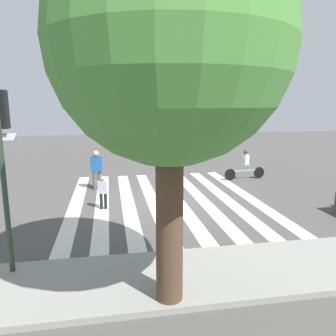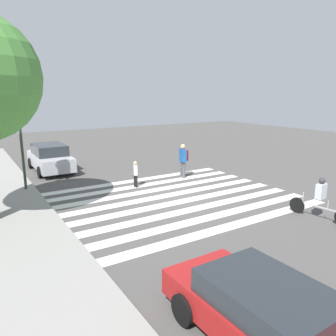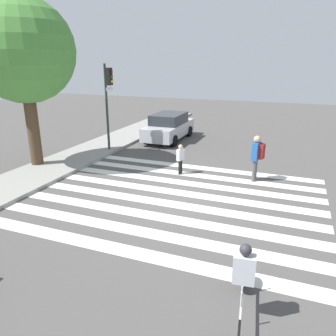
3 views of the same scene
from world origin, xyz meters
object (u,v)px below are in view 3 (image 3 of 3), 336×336
(cyclist_near_curb, at_px, (243,279))
(car_parked_dark_suv, at_px, (169,127))
(pedestrian_adult_yellow_jacket, at_px, (257,155))
(traffic_light, at_px, (108,91))
(pedestrian_adult_tall_backpack, at_px, (180,158))
(street_tree, at_px, (23,52))

(cyclist_near_curb, height_order, car_parked_dark_suv, car_parked_dark_suv)
(pedestrian_adult_yellow_jacket, xyz_separation_m, car_parked_dark_suv, (5.40, 5.82, -0.27))
(traffic_light, distance_m, cyclist_near_curb, 12.77)
(pedestrian_adult_tall_backpack, bearing_deg, car_parked_dark_suv, 44.48)
(street_tree, relative_size, cyclist_near_curb, 3.07)
(street_tree, height_order, cyclist_near_curb, street_tree)
(pedestrian_adult_yellow_jacket, xyz_separation_m, cyclist_near_curb, (-7.70, -0.67, -0.22))
(pedestrian_adult_yellow_jacket, bearing_deg, car_parked_dark_suv, 57.58)
(traffic_light, bearing_deg, cyclist_near_curb, -138.45)
(traffic_light, height_order, street_tree, street_tree)
(car_parked_dark_suv, bearing_deg, street_tree, 152.75)
(traffic_light, xyz_separation_m, pedestrian_adult_tall_backpack, (-2.04, -4.58, -2.41))
(traffic_light, relative_size, pedestrian_adult_yellow_jacket, 2.43)
(traffic_light, xyz_separation_m, street_tree, (-3.42, 1.85, 1.83))
(cyclist_near_curb, bearing_deg, pedestrian_adult_tall_backpack, 20.73)
(traffic_light, distance_m, car_parked_dark_suv, 4.75)
(car_parked_dark_suv, bearing_deg, traffic_light, 153.63)
(pedestrian_adult_yellow_jacket, xyz_separation_m, pedestrian_adult_tall_backpack, (-0.34, 3.08, -0.35))
(street_tree, bearing_deg, car_parked_dark_suv, -27.43)
(traffic_light, bearing_deg, car_parked_dark_suv, -26.55)
(pedestrian_adult_yellow_jacket, bearing_deg, street_tree, 110.71)
(traffic_light, height_order, cyclist_near_curb, traffic_light)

